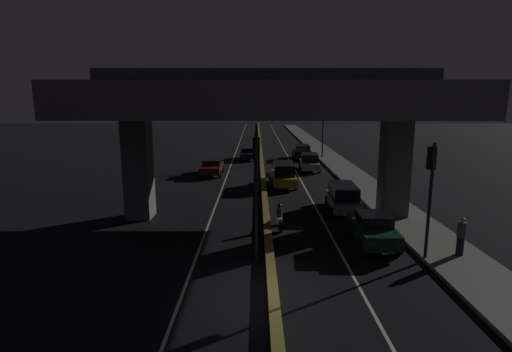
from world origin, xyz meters
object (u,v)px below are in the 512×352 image
motorcycle_white_filtering_near (281,218)px  motorcycle_blue_filtering_mid (272,183)px  street_lamp (322,117)px  car_dark_green_lead (374,228)px  car_silver_fourth (310,162)px  pedestrian_on_sidewalk (462,236)px  car_taxi_yellow_third (285,174)px  traffic_light_right_of_median (432,181)px  car_silver_second (345,197)px  car_black_fifth (303,152)px  car_dark_red_lead_oncoming (213,167)px  traffic_light_left_of_median (257,175)px  car_dark_blue_second_oncoming (249,154)px

motorcycle_white_filtering_near → motorcycle_blue_filtering_mid: motorcycle_white_filtering_near is taller
street_lamp → car_dark_green_lead: street_lamp is taller
motorcycle_white_filtering_near → motorcycle_blue_filtering_mid: 8.98m
street_lamp → car_dark_green_lead: bearing=-93.7°
car_silver_fourth → pedestrian_on_sidewalk: (3.77, -21.79, 0.17)m
car_taxi_yellow_third → car_silver_fourth: (2.97, 6.84, -0.11)m
traffic_light_right_of_median → car_silver_second: traffic_light_right_of_median is taller
car_black_fifth → car_silver_second: bearing=-178.2°
street_lamp → car_taxi_yellow_third: bearing=-109.2°
car_taxi_yellow_third → motorcycle_blue_filtering_mid: 2.25m
car_dark_green_lead → car_silver_second: bearing=3.9°
car_dark_red_lead_oncoming → motorcycle_blue_filtering_mid: 8.44m
car_dark_red_lead_oncoming → car_silver_fourth: bearing=103.0°
street_lamp → pedestrian_on_sidewalk: size_ratio=4.75×
traffic_light_left_of_median → motorcycle_white_filtering_near: bearing=73.6°
motorcycle_blue_filtering_mid → traffic_light_right_of_median: bearing=-155.7°
traffic_light_left_of_median → traffic_light_right_of_median: (7.33, 0.00, -0.26)m
car_black_fifth → car_dark_green_lead: bearing=-178.0°
car_dark_red_lead_oncoming → traffic_light_left_of_median: bearing=11.9°
street_lamp → car_dark_blue_second_oncoming: bearing=-173.8°
traffic_light_right_of_median → car_silver_fourth: bearing=95.6°
motorcycle_white_filtering_near → car_silver_second: bearing=-53.5°
car_silver_fourth → motorcycle_white_filtering_near: (-3.94, -17.74, -0.25)m
traffic_light_left_of_median → car_black_fifth: 30.36m
traffic_light_left_of_median → motorcycle_white_filtering_near: (1.25, 4.25, -3.17)m
car_black_fifth → pedestrian_on_sidewalk: pedestrian_on_sidewalk is taller
car_dark_red_lead_oncoming → motorcycle_white_filtering_near: bearing=19.1°
traffic_light_left_of_median → street_lamp: street_lamp is taller
traffic_light_left_of_median → traffic_light_right_of_median: bearing=0.0°
car_dark_green_lead → motorcycle_blue_filtering_mid: bearing=24.2°
car_dark_red_lead_oncoming → pedestrian_on_sidewalk: (13.05, -19.69, 0.30)m
traffic_light_left_of_median → car_dark_blue_second_oncoming: traffic_light_left_of_median is taller
traffic_light_right_of_median → car_dark_green_lead: size_ratio=1.22×
car_dark_green_lead → motorcycle_blue_filtering_mid: car_dark_green_lead is taller
car_silver_fourth → car_black_fifth: 7.76m
car_dark_blue_second_oncoming → car_silver_fourth: bearing=37.7°
car_taxi_yellow_third → car_dark_red_lead_oncoming: (-6.30, 4.74, -0.24)m
car_silver_second → street_lamp: bearing=-2.6°
car_black_fifth → traffic_light_left_of_median: bearing=171.2°
car_silver_fourth → pedestrian_on_sidewalk: pedestrian_on_sidewalk is taller
traffic_light_left_of_median → car_black_fifth: (5.33, 29.75, -2.93)m
car_silver_second → car_silver_fourth: bearing=3.6°
car_black_fifth → motorcycle_blue_filtering_mid: (-4.23, -16.52, -0.25)m
car_black_fifth → car_dark_red_lead_oncoming: bearing=137.7°
car_silver_second → car_black_fifth: size_ratio=0.99×
traffic_light_right_of_median → motorcycle_blue_filtering_mid: (-6.23, 13.22, -2.92)m
car_dark_green_lead → car_silver_fourth: 19.99m
street_lamp → car_silver_second: size_ratio=1.92×
car_silver_second → car_taxi_yellow_third: (-3.25, 7.30, 0.09)m
car_black_fifth → motorcycle_white_filtering_near: size_ratio=2.43×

